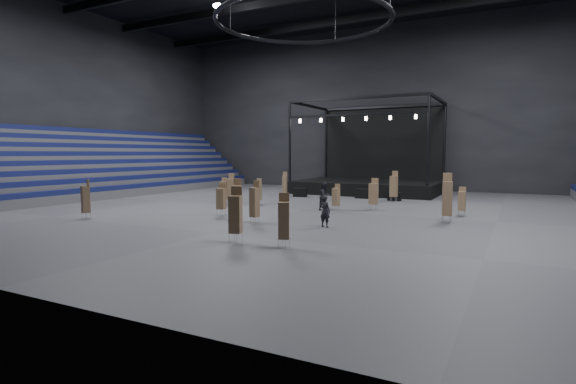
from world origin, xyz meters
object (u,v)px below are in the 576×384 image
at_px(chair_stack_6, 231,189).
at_px(chair_stack_8, 462,201).
at_px(chair_stack_9, 284,219).
at_px(chair_stack_12, 224,190).
at_px(man_center, 325,211).
at_px(chair_stack_4, 236,213).
at_px(chair_stack_13, 86,199).
at_px(chair_stack_1, 447,198).
at_px(chair_stack_2, 285,184).
at_px(flight_case_left, 300,192).
at_px(chair_stack_5, 237,199).
at_px(chair_stack_11, 336,196).
at_px(chair_stack_3, 255,202).
at_px(crew_member, 325,196).
at_px(chair_stack_14, 258,191).
at_px(chair_stack_0, 394,186).
at_px(flight_case_mid, 363,194).
at_px(chair_stack_10, 374,193).
at_px(flight_case_right, 394,197).
at_px(chair_stack_7, 221,198).
at_px(stage, 371,178).

xyz_separation_m(chair_stack_6, chair_stack_8, (16.49, 1.59, -0.26)).
distance_m(chair_stack_9, chair_stack_12, 17.28).
bearing_deg(chair_stack_6, man_center, -50.61).
bearing_deg(chair_stack_4, chair_stack_13, 153.92).
distance_m(chair_stack_1, chair_stack_2, 18.44).
bearing_deg(chair_stack_1, flight_case_left, 132.59).
bearing_deg(chair_stack_6, chair_stack_13, -130.51).
relative_size(chair_stack_5, chair_stack_8, 1.35).
distance_m(chair_stack_8, man_center, 9.92).
distance_m(chair_stack_5, chair_stack_8, 14.16).
distance_m(chair_stack_11, chair_stack_13, 16.17).
bearing_deg(chair_stack_11, chair_stack_3, -92.58).
bearing_deg(chair_stack_9, chair_stack_3, 107.02).
distance_m(chair_stack_6, chair_stack_9, 16.16).
distance_m(chair_stack_4, man_center, 6.03).
relative_size(man_center, crew_member, 0.88).
distance_m(chair_stack_4, chair_stack_5, 6.28).
bearing_deg(chair_stack_12, chair_stack_8, -14.45).
bearing_deg(chair_stack_14, chair_stack_8, 1.04).
distance_m(chair_stack_0, man_center, 14.32).
bearing_deg(man_center, chair_stack_4, 82.61).
distance_m(flight_case_mid, chair_stack_3, 16.52).
distance_m(chair_stack_10, chair_stack_13, 18.71).
bearing_deg(flight_case_mid, chair_stack_8, -41.45).
bearing_deg(chair_stack_5, flight_case_right, 53.32).
bearing_deg(chair_stack_12, chair_stack_5, -67.89).
bearing_deg(chair_stack_7, flight_case_mid, 62.11).
relative_size(flight_case_right, chair_stack_11, 0.57).
height_order(stage, chair_stack_12, stage).
bearing_deg(chair_stack_1, stage, 106.97).
xyz_separation_m(chair_stack_12, chair_stack_13, (-2.75, -10.52, 0.13)).
bearing_deg(chair_stack_2, chair_stack_3, -84.19).
distance_m(chair_stack_11, crew_member, 0.81).
bearing_deg(stage, chair_stack_4, -85.16).
relative_size(chair_stack_0, chair_stack_14, 1.25).
relative_size(flight_case_mid, chair_stack_1, 0.44).
bearing_deg(crew_member, flight_case_right, -3.24).
distance_m(chair_stack_10, man_center, 8.11).
relative_size(flight_case_left, flight_case_right, 1.13).
distance_m(man_center, crew_member, 7.35).
height_order(chair_stack_0, crew_member, chair_stack_0).
relative_size(chair_stack_0, chair_stack_3, 1.04).
xyz_separation_m(flight_case_left, man_center, (8.55, -14.62, 0.46)).
xyz_separation_m(flight_case_right, chair_stack_12, (-11.46, -8.33, 0.74)).
xyz_separation_m(chair_stack_1, chair_stack_4, (-7.58, -10.21, -0.15)).
bearing_deg(chair_stack_12, chair_stack_10, -11.50).
bearing_deg(chair_stack_2, chair_stack_1, -47.89).
distance_m(stage, chair_stack_0, 9.35).
relative_size(flight_case_left, chair_stack_14, 0.59).
bearing_deg(chair_stack_0, stage, 129.87).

